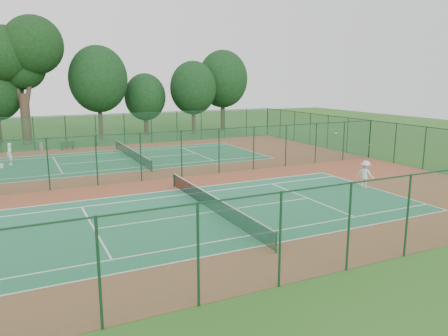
{
  "coord_description": "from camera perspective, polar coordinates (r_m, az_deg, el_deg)",
  "views": [
    {
      "loc": [
        -9.55,
        -30.03,
        7.26
      ],
      "look_at": [
        2.43,
        -5.38,
        1.6
      ],
      "focal_mm": 35.0,
      "sensor_mm": 36.0,
      "label": 1
    }
  ],
  "objects": [
    {
      "name": "red_pad",
      "position": [
        32.34,
        -8.06,
        -1.42
      ],
      "size": [
        40.0,
        36.0,
        0.01
      ],
      "primitive_type": "cube",
      "color": "brown",
      "rests_on": "ground"
    },
    {
      "name": "fence_north",
      "position": [
        49.28,
        -14.63,
        4.88
      ],
      "size": [
        40.0,
        0.09,
        3.5
      ],
      "color": "#174626",
      "rests_on": "ground"
    },
    {
      "name": "court_far",
      "position": [
        40.83,
        -11.97,
        1.19
      ],
      "size": [
        23.77,
        10.97,
        0.01
      ],
      "primitive_type": "cube",
      "color": "#1F623C",
      "rests_on": "red_pad"
    },
    {
      "name": "player_near",
      "position": [
        30.64,
        17.97,
        -0.8
      ],
      "size": [
        1.11,
        1.37,
        1.86
      ],
      "primitive_type": "imported",
      "rotation": [
        0.0,
        0.0,
        1.98
      ],
      "color": "silver",
      "rests_on": "court_near"
    },
    {
      "name": "stray_ball_c",
      "position": [
        32.1,
        -7.17,
        -1.41
      ],
      "size": [
        0.07,
        0.07,
        0.07
      ],
      "primitive_type": "sphere",
      "color": "#F5F239",
      "rests_on": "red_pad"
    },
    {
      "name": "evergreen_row",
      "position": [
        55.68,
        -15.33,
        3.76
      ],
      "size": [
        39.0,
        5.0,
        12.0
      ],
      "primitive_type": null,
      "color": "black",
      "rests_on": "ground"
    },
    {
      "name": "fence_south",
      "position": [
        16.31,
        11.91,
        -8.29
      ],
      "size": [
        40.0,
        0.09,
        3.5
      ],
      "color": "#1C5532",
      "rests_on": "ground"
    },
    {
      "name": "big_tree",
      "position": [
        53.33,
        -25.02,
        13.41
      ],
      "size": [
        9.07,
        6.64,
        13.93
      ],
      "color": "#382B1E",
      "rests_on": "ground"
    },
    {
      "name": "stray_ball_a",
      "position": [
        31.83,
        -5.54,
        -1.49
      ],
      "size": [
        0.06,
        0.06,
        0.06
      ],
      "primitive_type": "sphere",
      "color": "yellow",
      "rests_on": "red_pad"
    },
    {
      "name": "tennis_net_near",
      "position": [
        24.05,
        -1.44,
        -4.55
      ],
      "size": [
        0.1,
        12.9,
        0.97
      ],
      "color": "#163D23",
      "rests_on": "ground"
    },
    {
      "name": "tennis_net_far",
      "position": [
        40.74,
        -12.01,
        1.92
      ],
      "size": [
        0.1,
        12.9,
        0.97
      ],
      "color": "#13361C",
      "rests_on": "ground"
    },
    {
      "name": "stray_ball_b",
      "position": [
        35.3,
        5.15,
        -0.17
      ],
      "size": [
        0.07,
        0.07,
        0.07
      ],
      "primitive_type": "sphere",
      "color": "#AAC62E",
      "rests_on": "red_pad"
    },
    {
      "name": "court_near",
      "position": [
        24.21,
        -1.43,
        -5.75
      ],
      "size": [
        23.77,
        10.97,
        0.01
      ],
      "primitive_type": "cube",
      "color": "#216A48",
      "rests_on": "red_pad"
    },
    {
      "name": "fence_east",
      "position": [
        42.49,
        18.5,
        3.63
      ],
      "size": [
        0.09,
        36.0,
        3.5
      ],
      "rotation": [
        0.0,
        0.0,
        1.57
      ],
      "color": "#1B5336",
      "rests_on": "ground"
    },
    {
      "name": "bench",
      "position": [
        47.76,
        -19.75,
        2.78
      ],
      "size": [
        1.41,
        0.53,
        0.85
      ],
      "rotation": [
        0.0,
        0.0,
        0.09
      ],
      "color": "black",
      "rests_on": "red_pad"
    },
    {
      "name": "fence_divider",
      "position": [
        31.99,
        -8.15,
        1.65
      ],
      "size": [
        40.0,
        0.09,
        3.5
      ],
      "color": "#1A4F30",
      "rests_on": "ground"
    },
    {
      "name": "player_far",
      "position": [
        41.23,
        -26.2,
        1.66
      ],
      "size": [
        0.68,
        0.8,
        1.86
      ],
      "primitive_type": "imported",
      "rotation": [
        0.0,
        0.0,
        -1.16
      ],
      "color": "white",
      "rests_on": "court_far"
    },
    {
      "name": "ground",
      "position": [
        32.34,
        -8.06,
        -1.42
      ],
      "size": [
        120.0,
        120.0,
        0.0
      ],
      "primitive_type": "plane",
      "color": "#28571B",
      "rests_on": "ground"
    },
    {
      "name": "trash_bin",
      "position": [
        48.18,
        -22.75,
        2.58
      ],
      "size": [
        0.46,
        0.46,
        0.8
      ],
      "primitive_type": "cylinder",
      "rotation": [
        0.0,
        0.0,
        0.03
      ],
      "color": "gray",
      "rests_on": "red_pad"
    }
  ]
}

